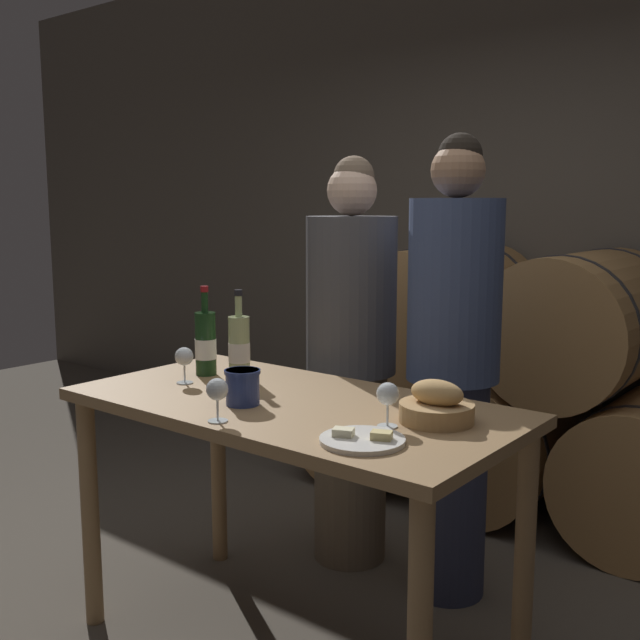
% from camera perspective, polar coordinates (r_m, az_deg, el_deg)
% --- Properties ---
extents(stone_wall_back, '(10.00, 0.12, 3.20)m').
position_cam_1_polar(stone_wall_back, '(4.41, 18.01, 9.35)').
color(stone_wall_back, '#60594F').
rests_on(stone_wall_back, ground_plane).
extents(barrel_stack, '(2.16, 0.97, 1.32)m').
position_cam_1_polar(barrel_stack, '(3.96, 14.21, -5.12)').
color(barrel_stack, '#A87A47').
rests_on(barrel_stack, ground_plane).
extents(tasting_table, '(1.50, 0.76, 0.89)m').
position_cam_1_polar(tasting_table, '(2.51, -2.18, -8.90)').
color(tasting_table, '#99754C').
rests_on(tasting_table, ground_plane).
extents(person_left, '(0.38, 0.38, 1.72)m').
position_cam_1_polar(person_left, '(3.16, 2.37, -3.19)').
color(person_left, '#756651').
rests_on(person_left, ground_plane).
extents(person_right, '(0.35, 0.35, 1.79)m').
position_cam_1_polar(person_right, '(2.90, 10.07, -3.57)').
color(person_right, '#2D334C').
rests_on(person_right, ground_plane).
extents(wine_bottle_red, '(0.08, 0.08, 0.34)m').
position_cam_1_polar(wine_bottle_red, '(2.85, -8.71, -1.77)').
color(wine_bottle_red, '#193819').
rests_on(wine_bottle_red, tasting_table).
extents(wine_bottle_white, '(0.08, 0.08, 0.33)m').
position_cam_1_polar(wine_bottle_white, '(2.78, -6.18, -2.05)').
color(wine_bottle_white, '#ADBC7F').
rests_on(wine_bottle_white, tasting_table).
extents(blue_crock, '(0.12, 0.12, 0.11)m').
position_cam_1_polar(blue_crock, '(2.42, -5.92, -4.99)').
color(blue_crock, navy).
rests_on(blue_crock, tasting_table).
extents(bread_basket, '(0.22, 0.22, 0.13)m').
position_cam_1_polar(bread_basket, '(2.25, 8.88, -6.52)').
color(bread_basket, tan).
rests_on(bread_basket, tasting_table).
extents(cheese_plate, '(0.23, 0.23, 0.04)m').
position_cam_1_polar(cheese_plate, '(2.05, 3.24, -9.07)').
color(cheese_plate, white).
rests_on(cheese_plate, tasting_table).
extents(wine_glass_far_left, '(0.07, 0.07, 0.13)m').
position_cam_1_polar(wine_glass_far_left, '(2.73, -10.31, -2.85)').
color(wine_glass_far_left, white).
rests_on(wine_glass_far_left, tasting_table).
extents(wine_glass_left, '(0.07, 0.07, 0.13)m').
position_cam_1_polar(wine_glass_left, '(2.24, -7.84, -5.38)').
color(wine_glass_left, white).
rests_on(wine_glass_left, tasting_table).
extents(wine_glass_center, '(0.07, 0.07, 0.13)m').
position_cam_1_polar(wine_glass_center, '(2.17, 5.18, -5.75)').
color(wine_glass_center, white).
rests_on(wine_glass_center, tasting_table).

